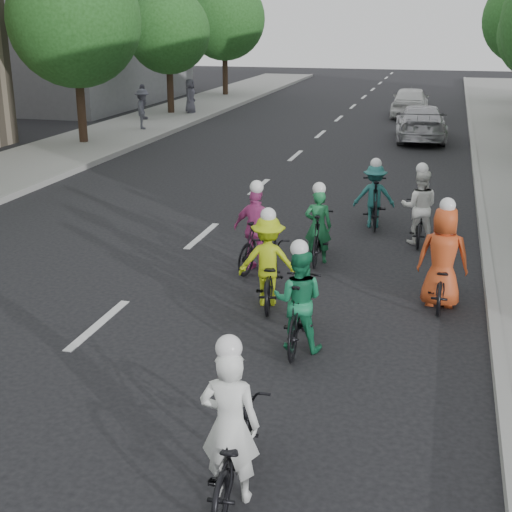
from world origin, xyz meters
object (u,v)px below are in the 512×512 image
at_px(cyclist_0, 232,443).
at_px(cyclist_7, 374,199).
at_px(cyclist_4, 442,268).
at_px(spectator_2, 190,96).
at_px(spectator_0, 143,109).
at_px(cyclist_2, 269,268).
at_px(cyclist_6, 419,215).
at_px(follow_car_lead, 421,123).
at_px(cyclist_1, 299,306).
at_px(spectator_1, 143,102).
at_px(cyclist_5, 319,233).
at_px(cyclist_3, 257,237).
at_px(follow_car_trail, 410,101).

distance_m(cyclist_0, cyclist_7, 10.27).
xyz_separation_m(cyclist_4, spectator_2, (-12.43, 21.83, 0.31)).
relative_size(cyclist_4, spectator_0, 1.13).
height_order(cyclist_2, cyclist_6, cyclist_6).
xyz_separation_m(cyclist_2, follow_car_lead, (1.68, 17.97, 0.07)).
distance_m(cyclist_1, cyclist_6, 5.88).
distance_m(cyclist_0, spectator_0, 24.42).
relative_size(cyclist_2, cyclist_7, 0.99).
height_order(cyclist_1, spectator_1, spectator_1).
xyz_separation_m(cyclist_2, cyclist_5, (0.42, 2.39, -0.04)).
height_order(cyclist_3, cyclist_5, cyclist_3).
xyz_separation_m(cyclist_3, spectator_0, (-9.06, 15.35, 0.33)).
relative_size(cyclist_3, follow_car_trail, 0.41).
height_order(cyclist_1, spectator_0, spectator_0).
bearing_deg(spectator_1, cyclist_5, -169.13).
bearing_deg(cyclist_6, cyclist_1, 73.02).
bearing_deg(follow_car_trail, cyclist_7, 90.12).
relative_size(cyclist_5, cyclist_7, 0.88).
xyz_separation_m(cyclist_1, cyclist_2, (-0.84, 1.55, -0.02)).
bearing_deg(cyclist_7, cyclist_0, 79.62).
xyz_separation_m(cyclist_3, cyclist_6, (2.90, 2.55, -0.02)).
bearing_deg(cyclist_2, cyclist_1, 108.15).
xyz_separation_m(follow_car_lead, spectator_2, (-11.28, 4.54, 0.28)).
bearing_deg(cyclist_5, spectator_0, -58.53).
height_order(follow_car_lead, spectator_0, spectator_0).
distance_m(follow_car_trail, spectator_0, 13.27).
bearing_deg(cyclist_4, cyclist_5, -33.74).
bearing_deg(cyclist_7, spectator_0, -55.73).
bearing_deg(follow_car_trail, spectator_1, 23.30).
relative_size(cyclist_0, cyclist_3, 1.02).
relative_size(cyclist_5, follow_car_lead, 0.36).
bearing_deg(cyclist_4, cyclist_3, -13.07).
xyz_separation_m(cyclist_1, spectator_2, (-10.45, 24.07, 0.33)).
xyz_separation_m(cyclist_3, cyclist_7, (1.84, 3.60, -0.01)).
bearing_deg(follow_car_lead, cyclist_6, 88.33).
distance_m(cyclist_7, follow_car_lead, 12.79).
bearing_deg(spectator_0, cyclist_5, -168.48).
bearing_deg(spectator_1, spectator_2, -47.02).
xyz_separation_m(cyclist_7, follow_car_lead, (0.46, 12.78, 0.05)).
height_order(cyclist_0, cyclist_3, cyclist_0).
xyz_separation_m(cyclist_2, spectator_1, (-10.89, 19.73, 0.33)).
bearing_deg(follow_car_trail, follow_car_lead, 95.79).
bearing_deg(cyclist_6, cyclist_3, 38.54).
relative_size(cyclist_6, spectator_1, 1.11).
bearing_deg(cyclist_6, cyclist_2, 58.38).
relative_size(cyclist_4, spectator_1, 1.18).
bearing_deg(cyclist_5, cyclist_0, 90.33).
bearing_deg(cyclist_6, cyclist_7, -47.49).
relative_size(cyclist_5, follow_car_trail, 0.40).
height_order(cyclist_0, cyclist_1, cyclist_0).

